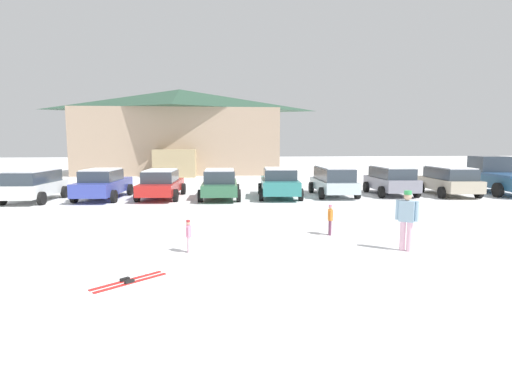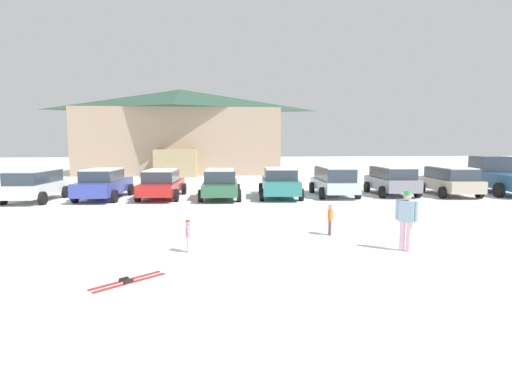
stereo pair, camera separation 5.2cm
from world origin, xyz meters
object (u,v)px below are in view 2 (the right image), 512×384
object	(u,v)px
parked_teal_hatchback	(280,182)
parked_beige_suv	(450,180)
parked_grey_wagon	(392,180)
parked_green_coupe	(220,184)
parked_red_sedan	(162,183)
pair_of_skis	(128,281)
parked_white_suv	(35,184)
pickup_truck	(498,176)
skier_child_in_pink_snowsuit	(188,234)
ski_lodge	(181,131)
skier_adult_in_blue_parka	(407,217)
parked_silver_wagon	(334,180)
skier_child_in_orange_jacket	(330,218)
parked_blue_hatchback	(104,184)

from	to	relation	value
parked_teal_hatchback	parked_beige_suv	bearing A→B (deg)	-0.96
parked_grey_wagon	parked_green_coupe	bearing A→B (deg)	-176.94
parked_red_sedan	parked_green_coupe	distance (m)	3.18
pair_of_skis	parked_green_coupe	bearing A→B (deg)	80.59
parked_white_suv	parked_grey_wagon	xyz separation A→B (m)	(19.14, 0.60, 0.01)
pickup_truck	skier_child_in_pink_snowsuit	world-z (taller)	pickup_truck
ski_lodge	skier_adult_in_blue_parka	size ratio (longest dim) A/B	11.70
ski_lodge	parked_silver_wagon	xyz separation A→B (m)	(9.95, -18.60, -3.24)
parked_teal_hatchback	parked_grey_wagon	world-z (taller)	parked_grey_wagon
parked_silver_wagon	pickup_truck	size ratio (longest dim) A/B	0.79
pickup_truck	skier_adult_in_blue_parka	distance (m)	16.44
parked_grey_wagon	skier_child_in_orange_jacket	distance (m)	11.40
parked_beige_suv	pair_of_skis	world-z (taller)	parked_beige_suv
skier_child_in_pink_snowsuit	ski_lodge	bearing A→B (deg)	95.01
parked_silver_wagon	skier_child_in_orange_jacket	size ratio (longest dim) A/B	4.63
parked_silver_wagon	skier_child_in_orange_jacket	distance (m)	9.88
parked_silver_wagon	pickup_truck	xyz separation A→B (m)	(10.05, 0.28, 0.11)
ski_lodge	skier_adult_in_blue_parka	bearing A→B (deg)	-74.18
ski_lodge	parked_grey_wagon	bearing A→B (deg)	-54.27
parked_grey_wagon	pickup_truck	world-z (taller)	pickup_truck
ski_lodge	parked_beige_suv	bearing A→B (deg)	-49.12
parked_red_sedan	pickup_truck	size ratio (longest dim) A/B	0.83
ski_lodge	parked_grey_wagon	world-z (taller)	ski_lodge
skier_adult_in_blue_parka	parked_green_coupe	bearing A→B (deg)	114.11
parked_red_sedan	parked_grey_wagon	xyz separation A→B (m)	(12.89, 0.01, 0.09)
parked_white_suv	parked_red_sedan	distance (m)	6.28
skier_child_in_pink_snowsuit	pair_of_skis	size ratio (longest dim) A/B	0.61
parked_white_suv	parked_red_sedan	xyz separation A→B (m)	(6.25, 0.59, -0.08)
parked_white_suv	parked_blue_hatchback	distance (m)	3.28
parked_white_suv	pickup_truck	xyz separation A→B (m)	(25.80, 0.83, 0.12)
parked_beige_suv	skier_adult_in_blue_parka	distance (m)	13.61
ski_lodge	parked_white_suv	size ratio (longest dim) A/B	4.62
parked_teal_hatchback	skier_child_in_orange_jacket	world-z (taller)	parked_teal_hatchback
parked_teal_hatchback	parked_grey_wagon	distance (m)	6.53
skier_child_in_pink_snowsuit	parked_beige_suv	bearing A→B (deg)	37.13
parked_teal_hatchback	parked_white_suv	bearing A→B (deg)	-179.01
parked_beige_suv	pickup_truck	xyz separation A→B (m)	(3.47, 0.77, 0.12)
skier_adult_in_blue_parka	pair_of_skis	xyz separation A→B (m)	(-7.06, -1.78, -0.92)
parked_green_coupe	pair_of_skis	size ratio (longest dim) A/B	3.08
parked_red_sedan	skier_child_in_pink_snowsuit	world-z (taller)	parked_red_sedan
parked_red_sedan	skier_child_in_pink_snowsuit	distance (m)	11.30
parked_blue_hatchback	pickup_truck	size ratio (longest dim) A/B	0.82
parked_silver_wagon	parked_grey_wagon	world-z (taller)	parked_silver_wagon
parked_green_coupe	parked_beige_suv	distance (m)	12.94
parked_blue_hatchback	parked_green_coupe	xyz separation A→B (m)	(6.15, -0.45, -0.02)
pair_of_skis	skier_child_in_orange_jacket	bearing A→B (deg)	34.88
ski_lodge	parked_blue_hatchback	xyz separation A→B (m)	(-2.56, -18.63, -3.30)
ski_lodge	parked_grey_wagon	distance (m)	23.08
parked_red_sedan	parked_beige_suv	distance (m)	16.09
ski_lodge	parked_teal_hatchback	world-z (taller)	ski_lodge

